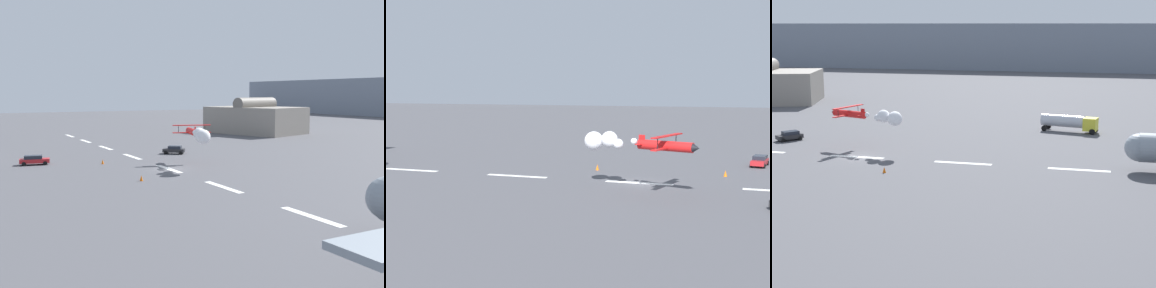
# 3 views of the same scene
# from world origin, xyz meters

# --- Properties ---
(ground_plane) EXTENTS (440.00, 440.00, 0.00)m
(ground_plane) POSITION_xyz_m (0.00, 0.00, 0.00)
(ground_plane) COLOR #4C4C51
(ground_plane) RESTS_ON ground
(runway_stripe_0) EXTENTS (8.00, 0.90, 0.01)m
(runway_stripe_0) POSITION_xyz_m (-62.07, 0.00, 0.01)
(runway_stripe_0) COLOR white
(runway_stripe_0) RESTS_ON ground
(runway_stripe_1) EXTENTS (8.00, 0.90, 0.01)m
(runway_stripe_1) POSITION_xyz_m (-46.55, 0.00, 0.01)
(runway_stripe_1) COLOR white
(runway_stripe_1) RESTS_ON ground
(runway_stripe_2) EXTENTS (8.00, 0.90, 0.01)m
(runway_stripe_2) POSITION_xyz_m (-31.03, 0.00, 0.01)
(runway_stripe_2) COLOR white
(runway_stripe_2) RESTS_ON ground
(runway_stripe_3) EXTENTS (8.00, 0.90, 0.01)m
(runway_stripe_3) POSITION_xyz_m (-15.52, 0.00, 0.01)
(runway_stripe_3) COLOR white
(runway_stripe_3) RESTS_ON ground
(runway_stripe_4) EXTENTS (8.00, 0.90, 0.01)m
(runway_stripe_4) POSITION_xyz_m (0.00, 0.00, 0.01)
(runway_stripe_4) COLOR white
(runway_stripe_4) RESTS_ON ground
(runway_stripe_5) EXTENTS (8.00, 0.90, 0.01)m
(runway_stripe_5) POSITION_xyz_m (15.52, 0.00, 0.01)
(runway_stripe_5) COLOR white
(runway_stripe_5) RESTS_ON ground
(runway_stripe_6) EXTENTS (8.00, 0.90, 0.01)m
(runway_stripe_6) POSITION_xyz_m (31.03, 0.00, 0.01)
(runway_stripe_6) COLOR white
(runway_stripe_6) RESTS_ON ground
(stunt_biplane_red) EXTENTS (13.00, 6.82, 2.23)m
(stunt_biplane_red) POSITION_xyz_m (1.17, 4.37, 5.24)
(stunt_biplane_red) COLOR red
(followme_car_yellow) EXTENTS (2.74, 4.85, 1.52)m
(followme_car_yellow) POSITION_xyz_m (-13.98, -17.28, 0.81)
(followme_car_yellow) COLOR #B21E23
(followme_car_yellow) RESTS_ON ground
(airport_staff_sedan) EXTENTS (3.89, 4.34, 1.52)m
(airport_staff_sedan) POSITION_xyz_m (-15.55, 8.46, 0.81)
(airport_staff_sedan) COLOR #262628
(airport_staff_sedan) RESTS_ON ground
(hangar_building) EXTENTS (29.07, 23.65, 10.18)m
(hangar_building) POSITION_xyz_m (-45.81, 49.08, 4.03)
(hangar_building) COLOR gray
(hangar_building) RESTS_ON ground
(traffic_cone_near) EXTENTS (0.44, 0.44, 0.75)m
(traffic_cone_near) POSITION_xyz_m (-9.54, -7.37, 0.38)
(traffic_cone_near) COLOR orange
(traffic_cone_near) RESTS_ON ground
(traffic_cone_far) EXTENTS (0.44, 0.44, 0.75)m
(traffic_cone_far) POSITION_xyz_m (7.02, -7.34, 0.38)
(traffic_cone_far) COLOR orange
(traffic_cone_far) RESTS_ON ground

